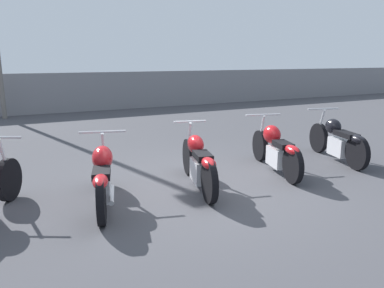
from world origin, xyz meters
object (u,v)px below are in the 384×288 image
motorcycle_slot_1 (103,176)px  motorcycle_slot_3 (276,149)px  motorcycle_slot_2 (199,162)px  motorcycle_slot_4 (338,140)px

motorcycle_slot_1 → motorcycle_slot_3: size_ratio=0.94×
motorcycle_slot_2 → motorcycle_slot_3: bearing=19.6°
motorcycle_slot_3 → motorcycle_slot_2: bearing=-159.1°
motorcycle_slot_2 → motorcycle_slot_3: 1.76m
motorcycle_slot_2 → motorcycle_slot_4: motorcycle_slot_4 is taller
motorcycle_slot_2 → motorcycle_slot_3: size_ratio=0.99×
motorcycle_slot_3 → motorcycle_slot_4: size_ratio=1.02×
motorcycle_slot_3 → motorcycle_slot_4: motorcycle_slot_4 is taller
motorcycle_slot_2 → motorcycle_slot_3: motorcycle_slot_2 is taller
motorcycle_slot_1 → motorcycle_slot_2: 1.60m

